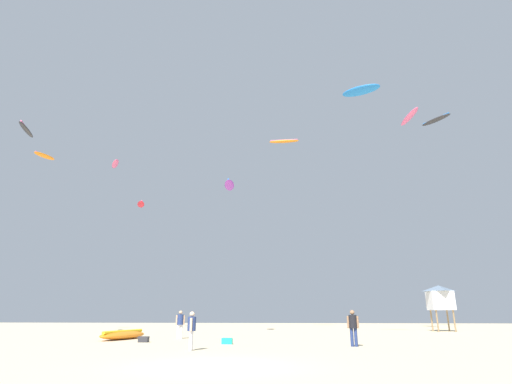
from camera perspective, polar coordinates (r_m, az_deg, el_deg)
name	(u,v)px	position (r m, az deg, el deg)	size (l,w,h in m)	color
ground_plane	(215,366)	(13.75, -5.94, -23.50)	(120.00, 120.00, 0.00)	beige
person_foreground	(192,328)	(19.32, -9.19, -18.57)	(0.38, 0.55, 1.67)	silver
person_midground	(180,322)	(28.34, -10.78, -17.81)	(0.56, 0.40, 1.77)	silver
person_left	(353,325)	(21.89, 13.70, -17.98)	(0.58, 0.40, 1.76)	navy
kite_grounded_near	(123,335)	(28.61, -18.44, -18.80)	(2.16, 4.85, 0.60)	orange
lifeguard_tower	(440,297)	(42.48, 24.78, -13.50)	(2.30, 2.30, 4.15)	#8C704C
cooler_box	(227,341)	(23.07, -4.16, -20.48)	(0.56, 0.36, 0.32)	#19B29E
gear_bag	(144,339)	(25.35, -15.76, -19.61)	(0.56, 0.36, 0.32)	#2D2D33
kite_aloft_0	(229,185)	(36.33, -3.82, 0.97)	(1.09, 3.05, 0.51)	purple
kite_aloft_1	(436,120)	(53.52, 24.31, 9.38)	(3.09, 3.62, 0.48)	#2D2D33
kite_aloft_2	(141,204)	(48.56, -16.13, -1.70)	(1.91, 2.86, 0.46)	red
kite_aloft_3	(26,130)	(38.10, -30.00, 7.73)	(1.68, 3.05, 0.70)	#2D2D33
kite_aloft_4	(409,117)	(45.69, 21.07, 10.01)	(1.55, 4.10, 0.83)	#E5598C
kite_aloft_5	(361,90)	(34.42, 14.76, 13.85)	(3.15, 2.01, 0.70)	blue
kite_aloft_6	(115,164)	(54.35, -19.47, 3.81)	(2.27, 3.30, 0.76)	#E5598C
kite_aloft_7	(284,141)	(49.02, 4.01, 7.23)	(3.62, 1.22, 0.60)	orange
kite_aloft_8	(44,156)	(44.63, -27.98, 4.58)	(1.40, 2.34, 0.37)	orange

